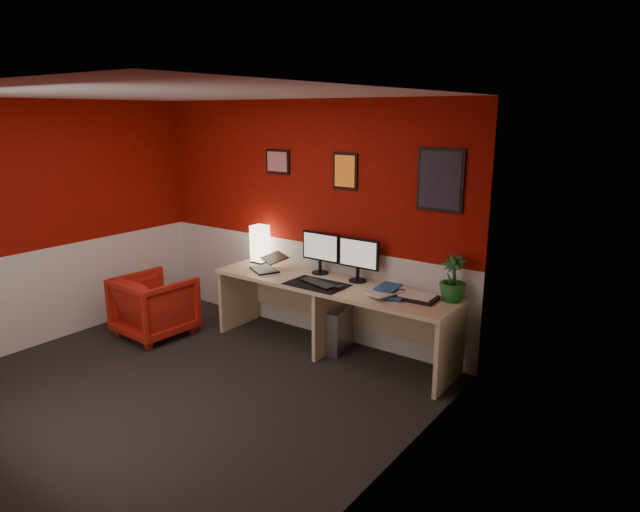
{
  "coord_description": "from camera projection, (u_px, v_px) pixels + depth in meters",
  "views": [
    {
      "loc": [
        3.59,
        -2.93,
        2.36
      ],
      "look_at": [
        0.6,
        1.21,
        1.05
      ],
      "focal_mm": 31.39,
      "sensor_mm": 36.0,
      "label": 1
    }
  ],
  "objects": [
    {
      "name": "ground",
      "position": [
        185.0,
        389.0,
        4.93
      ],
      "size": [
        4.0,
        3.5,
        0.01
      ],
      "primitive_type": "cube",
      "color": "black",
      "rests_on": "ground"
    },
    {
      "name": "ceiling",
      "position": [
        165.0,
        94.0,
        4.31
      ],
      "size": [
        4.0,
        3.5,
        0.01
      ],
      "primitive_type": "cube",
      "color": "white",
      "rests_on": "ground"
    },
    {
      "name": "wall_back",
      "position": [
        305.0,
        220.0,
        5.99
      ],
      "size": [
        4.0,
        0.01,
        2.5
      ],
      "primitive_type": "cube",
      "color": "#941107",
      "rests_on": "ground"
    },
    {
      "name": "wall_left",
      "position": [
        47.0,
        224.0,
        5.75
      ],
      "size": [
        0.01,
        3.5,
        2.5
      ],
      "primitive_type": "cube",
      "color": "#941107",
      "rests_on": "ground"
    },
    {
      "name": "wall_right",
      "position": [
        388.0,
        297.0,
        3.48
      ],
      "size": [
        0.01,
        3.5,
        2.5
      ],
      "primitive_type": "cube",
      "color": "#941107",
      "rests_on": "ground"
    },
    {
      "name": "wainscot_back",
      "position": [
        305.0,
        286.0,
        6.17
      ],
      "size": [
        4.0,
        0.01,
        1.0
      ],
      "primitive_type": "cube",
      "color": "silver",
      "rests_on": "ground"
    },
    {
      "name": "wainscot_left",
      "position": [
        56.0,
        293.0,
        5.94
      ],
      "size": [
        0.01,
        3.5,
        1.0
      ],
      "primitive_type": "cube",
      "color": "silver",
      "rests_on": "ground"
    },
    {
      "name": "wainscot_right",
      "position": [
        384.0,
        405.0,
        3.67
      ],
      "size": [
        0.01,
        3.5,
        1.0
      ],
      "primitive_type": "cube",
      "color": "silver",
      "rests_on": "ground"
    },
    {
      "name": "desk",
      "position": [
        331.0,
        318.0,
        5.6
      ],
      "size": [
        2.6,
        0.65,
        0.73
      ],
      "primitive_type": "cube",
      "color": "#CDB183",
      "rests_on": "ground"
    },
    {
      "name": "shoji_lamp",
      "position": [
        260.0,
        245.0,
        6.24
      ],
      "size": [
        0.16,
        0.16,
        0.4
      ],
      "primitive_type": "cube",
      "color": "#FFE5B2",
      "rests_on": "desk"
    },
    {
      "name": "laptop",
      "position": [
        264.0,
        261.0,
        5.93
      ],
      "size": [
        0.4,
        0.36,
        0.22
      ],
      "primitive_type": "cube",
      "rotation": [
        0.0,
        0.0,
        -0.5
      ],
      "color": "black",
      "rests_on": "desk"
    },
    {
      "name": "monitor_left",
      "position": [
        320.0,
        246.0,
        5.78
      ],
      "size": [
        0.45,
        0.06,
        0.58
      ],
      "primitive_type": "cube",
      "color": "black",
      "rests_on": "desk"
    },
    {
      "name": "monitor_right",
      "position": [
        358.0,
        253.0,
        5.5
      ],
      "size": [
        0.45,
        0.06,
        0.58
      ],
      "primitive_type": "cube",
      "color": "black",
      "rests_on": "desk"
    },
    {
      "name": "desk_mat",
      "position": [
        317.0,
        284.0,
        5.46
      ],
      "size": [
        0.6,
        0.38,
        0.01
      ],
      "primitive_type": "cube",
      "color": "black",
      "rests_on": "desk"
    },
    {
      "name": "keyboard",
      "position": [
        318.0,
        283.0,
        5.46
      ],
      "size": [
        0.44,
        0.24,
        0.02
      ],
      "primitive_type": "cube",
      "rotation": [
        0.0,
        0.0,
        -0.25
      ],
      "color": "black",
      "rests_on": "desk_mat"
    },
    {
      "name": "mouse",
      "position": [
        339.0,
        287.0,
        5.31
      ],
      "size": [
        0.06,
        0.1,
        0.03
      ],
      "primitive_type": "cube",
      "rotation": [
        0.0,
        0.0,
        -0.03
      ],
      "color": "black",
      "rests_on": "desk_mat"
    },
    {
      "name": "book_bottom",
      "position": [
        383.0,
        293.0,
        5.17
      ],
      "size": [
        0.27,
        0.34,
        0.03
      ],
      "primitive_type": "imported",
      "rotation": [
        0.0,
        0.0,
        0.13
      ],
      "color": "#1F588E",
      "rests_on": "desk"
    },
    {
      "name": "book_middle",
      "position": [
        376.0,
        290.0,
        5.18
      ],
      "size": [
        0.31,
        0.36,
        0.02
      ],
      "primitive_type": "imported",
      "rotation": [
        0.0,
        0.0,
        -0.34
      ],
      "color": "silver",
      "rests_on": "book_bottom"
    },
    {
      "name": "book_top",
      "position": [
        379.0,
        286.0,
        5.22
      ],
      "size": [
        0.22,
        0.28,
        0.02
      ],
      "primitive_type": "imported",
      "rotation": [
        0.0,
        0.0,
        0.1
      ],
      "color": "#1F588E",
      "rests_on": "book_middle"
    },
    {
      "name": "zen_tray",
      "position": [
        417.0,
        298.0,
        5.03
      ],
      "size": [
        0.36,
        0.27,
        0.03
      ],
      "primitive_type": "cube",
      "rotation": [
        0.0,
        0.0,
        0.05
      ],
      "color": "black",
      "rests_on": "desk"
    },
    {
      "name": "potted_plant",
      "position": [
        453.0,
        278.0,
        4.95
      ],
      "size": [
        0.28,
        0.28,
        0.42
      ],
      "primitive_type": "imported",
      "rotation": [
        0.0,
        0.0,
        -0.22
      ],
      "color": "#19591E",
      "rests_on": "desk"
    },
    {
      "name": "pc_tower",
      "position": [
        337.0,
        328.0,
        5.7
      ],
      "size": [
        0.29,
        0.48,
        0.45
      ],
      "primitive_type": "cube",
      "rotation": [
        0.0,
        0.0,
        0.2
      ],
      "color": "#99999E",
      "rests_on": "ground"
    },
    {
      "name": "armchair",
      "position": [
        155.0,
        306.0,
        6.05
      ],
      "size": [
        0.76,
        0.78,
        0.67
      ],
      "primitive_type": "imported",
      "rotation": [
        0.0,
        0.0,
        3.08
      ],
      "color": "#AD1B0E",
      "rests_on": "ground"
    },
    {
      "name": "art_left",
      "position": [
        278.0,
        162.0,
        6.03
      ],
      "size": [
        0.32,
        0.02,
        0.26
      ],
      "primitive_type": "cube",
      "color": "red",
      "rests_on": "wall_back"
    },
    {
      "name": "art_center",
      "position": [
        345.0,
        171.0,
        5.54
      ],
      "size": [
        0.28,
        0.02,
        0.36
      ],
      "primitive_type": "cube",
      "color": "orange",
      "rests_on": "wall_back"
    },
    {
      "name": "art_right",
      "position": [
        440.0,
        180.0,
        4.97
      ],
      "size": [
        0.44,
        0.02,
        0.56
      ],
      "primitive_type": "cube",
      "color": "black",
      "rests_on": "wall_back"
    }
  ]
}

